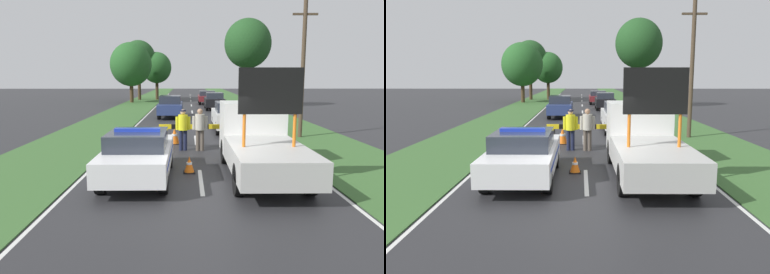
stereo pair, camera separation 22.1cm
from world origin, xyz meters
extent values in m
plane|color=#28282B|center=(0.00, 0.00, 0.00)|extent=(160.00, 160.00, 0.00)
cube|color=silver|center=(0.00, 0.67, 0.00)|extent=(0.12, 2.71, 0.01)
cube|color=silver|center=(0.00, 7.77, 0.00)|extent=(0.12, 2.71, 0.01)
cube|color=silver|center=(0.00, 14.87, 0.00)|extent=(0.12, 2.71, 0.01)
cube|color=silver|center=(0.00, 21.97, 0.00)|extent=(0.12, 2.71, 0.01)
cube|color=silver|center=(0.00, 29.07, 0.00)|extent=(0.12, 2.71, 0.01)
cube|color=silver|center=(0.00, 36.17, 0.00)|extent=(0.12, 2.71, 0.01)
cube|color=silver|center=(0.00, 43.27, 0.00)|extent=(0.12, 2.71, 0.01)
cube|color=silver|center=(0.00, 50.38, 0.00)|extent=(0.12, 2.71, 0.01)
cube|color=silver|center=(-3.58, 19.92, 0.00)|extent=(0.10, 69.63, 0.01)
cube|color=silver|center=(3.58, 19.92, 0.00)|extent=(0.10, 69.63, 0.01)
cube|color=#38602D|center=(-5.65, 20.00, 0.01)|extent=(3.94, 120.00, 0.03)
cube|color=#38602D|center=(5.65, 20.00, 0.01)|extent=(3.94, 120.00, 0.03)
cube|color=white|center=(-1.84, 0.99, 0.67)|extent=(1.87, 4.57, 0.63)
cube|color=#282D38|center=(-1.84, 0.85, 1.22)|extent=(1.65, 2.10, 0.47)
cylinder|color=black|center=(-2.66, 2.41, 0.35)|extent=(0.24, 0.71, 0.71)
cylinder|color=black|center=(-1.02, 2.41, 0.35)|extent=(0.24, 0.71, 0.71)
cylinder|color=black|center=(-2.66, -0.43, 0.35)|extent=(0.24, 0.71, 0.71)
cylinder|color=black|center=(-1.02, -0.43, 0.35)|extent=(0.24, 0.71, 0.71)
cube|color=#1E38C6|center=(-1.84, 0.85, 1.51)|extent=(1.31, 0.24, 0.10)
cube|color=#193399|center=(-1.84, 0.99, 0.70)|extent=(1.88, 3.75, 0.10)
cube|color=black|center=(-1.84, 3.32, 0.61)|extent=(1.03, 0.08, 0.38)
cube|color=white|center=(1.84, 3.01, 1.29)|extent=(2.08, 1.74, 1.73)
cube|color=#232833|center=(1.84, 3.86, 1.60)|extent=(1.77, 0.04, 0.76)
cube|color=#B2B2AD|center=(1.84, 0.18, 0.78)|extent=(2.08, 3.92, 0.70)
cylinder|color=#D16619|center=(1.15, 0.18, 1.58)|extent=(0.09, 0.09, 0.90)
cylinder|color=#D16619|center=(2.53, 0.18, 1.58)|extent=(0.09, 0.09, 0.90)
cube|color=black|center=(1.84, 0.18, 2.65)|extent=(1.73, 0.12, 1.25)
cylinder|color=black|center=(0.92, 3.01, 0.43)|extent=(0.24, 0.85, 0.85)
cylinder|color=black|center=(2.76, 3.01, 0.43)|extent=(0.24, 0.85, 0.85)
cylinder|color=black|center=(0.92, -0.61, 0.43)|extent=(0.24, 0.85, 0.85)
cylinder|color=black|center=(2.76, -0.61, 0.43)|extent=(0.24, 0.85, 0.85)
cylinder|color=black|center=(-1.29, 5.82, 0.41)|extent=(0.07, 0.07, 0.82)
cylinder|color=black|center=(1.25, 5.82, 0.41)|extent=(0.07, 0.07, 0.82)
cube|color=yellow|center=(-1.34, 5.82, 0.92)|extent=(0.53, 0.08, 0.20)
cube|color=black|center=(-0.81, 5.82, 0.92)|extent=(0.53, 0.08, 0.20)
cube|color=yellow|center=(-0.29, 5.82, 0.92)|extent=(0.53, 0.08, 0.20)
cube|color=black|center=(0.24, 5.82, 0.92)|extent=(0.53, 0.08, 0.20)
cube|color=yellow|center=(0.77, 5.82, 0.92)|extent=(0.53, 0.08, 0.20)
cube|color=black|center=(1.30, 5.82, 0.92)|extent=(0.53, 0.08, 0.20)
cylinder|color=#191E38|center=(-0.67, 5.32, 0.42)|extent=(0.16, 0.16, 0.85)
cylinder|color=#191E38|center=(-0.49, 5.32, 0.42)|extent=(0.16, 0.16, 0.85)
cylinder|color=yellow|center=(-0.58, 5.32, 1.16)|extent=(0.39, 0.39, 0.63)
cylinder|color=yellow|center=(-0.82, 5.32, 1.13)|extent=(0.13, 0.13, 0.54)
cylinder|color=yellow|center=(-0.34, 5.32, 1.13)|extent=(0.13, 0.13, 0.54)
sphere|color=tan|center=(-0.58, 5.32, 1.59)|extent=(0.22, 0.22, 0.22)
cylinder|color=#141933|center=(-0.58, 5.32, 1.65)|extent=(0.25, 0.25, 0.05)
cylinder|color=brown|center=(0.03, 5.25, 0.43)|extent=(0.16, 0.16, 0.87)
cylinder|color=brown|center=(0.20, 5.25, 0.43)|extent=(0.16, 0.16, 0.87)
cylinder|color=#B2AD9E|center=(0.12, 5.25, 1.19)|extent=(0.40, 0.40, 0.65)
cylinder|color=#B2AD9E|center=(-0.13, 5.25, 1.16)|extent=(0.13, 0.13, 0.55)
cylinder|color=#B2AD9E|center=(0.36, 5.25, 1.16)|extent=(0.13, 0.13, 0.55)
sphere|color=#A57A5B|center=(0.12, 5.25, 1.63)|extent=(0.22, 0.22, 0.22)
cube|color=black|center=(2.15, 5.49, 0.01)|extent=(0.50, 0.50, 0.03)
cone|color=orange|center=(2.15, 5.49, 0.36)|extent=(0.42, 0.42, 0.65)
cylinder|color=white|center=(2.15, 5.49, 0.39)|extent=(0.24, 0.24, 0.09)
cube|color=black|center=(-1.99, 6.20, 0.01)|extent=(0.46, 0.46, 0.03)
cone|color=orange|center=(-1.99, 6.20, 0.33)|extent=(0.39, 0.39, 0.61)
cylinder|color=white|center=(-1.99, 6.20, 0.36)|extent=(0.22, 0.22, 0.08)
cube|color=black|center=(-0.34, 1.69, 0.01)|extent=(0.38, 0.38, 0.03)
cone|color=orange|center=(-0.34, 1.69, 0.28)|extent=(0.32, 0.32, 0.50)
cylinder|color=white|center=(-0.34, 1.69, 0.31)|extent=(0.18, 0.18, 0.07)
cube|color=black|center=(-0.98, 6.81, 0.01)|extent=(0.53, 0.53, 0.03)
cone|color=orange|center=(-0.98, 6.81, 0.38)|extent=(0.45, 0.45, 0.70)
cylinder|color=white|center=(-0.98, 6.81, 0.41)|extent=(0.26, 0.26, 0.10)
cube|color=silver|center=(1.96, 10.65, 0.74)|extent=(1.79, 4.51, 0.77)
cube|color=#282D38|center=(1.96, 10.52, 1.38)|extent=(1.57, 2.07, 0.52)
cylinder|color=black|center=(1.19, 12.05, 0.35)|extent=(0.24, 0.70, 0.70)
cylinder|color=black|center=(2.73, 12.05, 0.35)|extent=(0.24, 0.70, 0.70)
cylinder|color=black|center=(1.19, 9.25, 0.35)|extent=(0.24, 0.70, 0.70)
cylinder|color=black|center=(2.73, 9.25, 0.35)|extent=(0.24, 0.70, 0.70)
cube|color=navy|center=(-1.66, 17.78, 0.70)|extent=(1.73, 4.30, 0.69)
cube|color=#282D38|center=(-1.66, 17.65, 1.33)|extent=(1.52, 1.98, 0.57)
cylinder|color=black|center=(-2.40, 19.11, 0.35)|extent=(0.24, 0.70, 0.70)
cylinder|color=black|center=(-0.91, 19.11, 0.35)|extent=(0.24, 0.70, 0.70)
cylinder|color=black|center=(-2.40, 16.45, 0.35)|extent=(0.24, 0.70, 0.70)
cylinder|color=black|center=(-0.91, 16.45, 0.35)|extent=(0.24, 0.70, 0.70)
cube|color=black|center=(2.05, 24.31, 0.68)|extent=(1.70, 4.00, 0.71)
cube|color=#282D38|center=(2.05, 24.19, 1.29)|extent=(1.50, 1.84, 0.50)
cylinder|color=black|center=(1.32, 25.55, 0.33)|extent=(0.24, 0.65, 0.65)
cylinder|color=black|center=(2.78, 25.55, 0.33)|extent=(0.24, 0.65, 0.65)
cylinder|color=black|center=(1.32, 23.07, 0.33)|extent=(0.24, 0.65, 0.65)
cylinder|color=black|center=(2.78, 23.07, 0.33)|extent=(0.24, 0.65, 0.65)
cube|color=maroon|center=(1.73, 31.16, 0.63)|extent=(1.87, 4.22, 0.56)
cube|color=#282D38|center=(1.73, 31.04, 1.16)|extent=(1.64, 1.94, 0.50)
cylinder|color=black|center=(0.91, 32.47, 0.35)|extent=(0.24, 0.71, 0.71)
cylinder|color=black|center=(2.54, 32.47, 0.35)|extent=(0.24, 0.71, 0.71)
cylinder|color=black|center=(0.91, 29.86, 0.35)|extent=(0.24, 0.71, 0.71)
cylinder|color=black|center=(2.54, 29.86, 0.35)|extent=(0.24, 0.71, 0.71)
cylinder|color=#42301E|center=(-6.56, 38.34, 1.84)|extent=(0.41, 0.41, 3.68)
ellipsoid|color=#1E471E|center=(-6.56, 38.34, 5.26)|extent=(4.22, 4.22, 4.43)
cylinder|color=#42301E|center=(-4.31, 38.41, 1.34)|extent=(0.39, 0.39, 2.67)
ellipsoid|color=#235623|center=(-4.31, 38.41, 4.07)|extent=(3.73, 3.73, 3.91)
cylinder|color=#42301E|center=(5.40, 26.86, 2.22)|extent=(0.41, 0.41, 4.43)
ellipsoid|color=#1E471E|center=(5.40, 26.86, 6.11)|extent=(4.49, 4.49, 4.71)
cylinder|color=#42301E|center=(-6.80, 33.23, 1.28)|extent=(0.42, 0.42, 2.57)
ellipsoid|color=#235623|center=(-6.80, 33.23, 4.33)|extent=(4.69, 4.69, 4.93)
cylinder|color=#473828|center=(5.23, 8.53, 3.30)|extent=(0.20, 0.20, 6.61)
cube|color=#473828|center=(5.23, 8.53, 5.95)|extent=(1.20, 0.10, 0.10)
camera|label=1|loc=(-0.39, -9.89, 3.06)|focal=35.00mm
camera|label=2|loc=(-0.17, -9.89, 3.06)|focal=35.00mm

